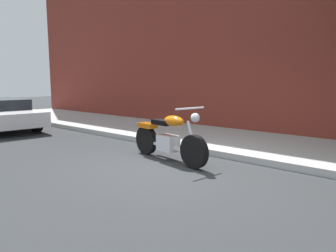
{
  "coord_description": "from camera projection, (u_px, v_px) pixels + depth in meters",
  "views": [
    {
      "loc": [
        3.53,
        -4.21,
        1.6
      ],
      "look_at": [
        -0.55,
        0.43,
        0.72
      ],
      "focal_mm": 33.02,
      "sensor_mm": 36.0,
      "label": 1
    }
  ],
  "objects": [
    {
      "name": "ground_plane",
      "position": [
        175.0,
        170.0,
        5.66
      ],
      "size": [
        60.0,
        60.0,
        0.0
      ],
      "primitive_type": "plane",
      "color": "#303335"
    },
    {
      "name": "sidewalk",
      "position": [
        248.0,
        143.0,
        7.79
      ],
      "size": [
        25.36,
        3.09,
        0.14
      ],
      "primitive_type": "cube",
      "color": "#AFAFAF",
      "rests_on": "ground"
    },
    {
      "name": "motorcycle",
      "position": [
        168.0,
        139.0,
        6.28
      ],
      "size": [
        2.14,
        0.75,
        1.13
      ],
      "color": "black",
      "rests_on": "ground"
    }
  ]
}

